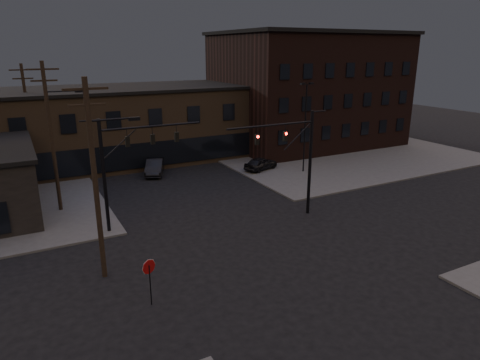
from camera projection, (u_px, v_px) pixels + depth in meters
name	position (u px, v px, depth m)	size (l,w,h in m)	color
ground	(267.00, 254.00, 26.75)	(140.00, 140.00, 0.00)	black
sidewalk_ne	(323.00, 148.00, 55.18)	(30.00, 30.00, 0.15)	#474744
building_row	(140.00, 124.00, 49.19)	(40.00, 12.00, 8.00)	brown
building_right	(307.00, 91.00, 56.52)	(22.00, 16.00, 14.00)	black
traffic_signal_near	(298.00, 153.00, 31.51)	(7.12, 0.24, 8.00)	black
traffic_signal_far	(122.00, 161.00, 29.00)	(7.12, 0.24, 8.00)	black
stop_sign	(149.00, 272.00, 20.93)	(0.72, 0.33, 2.48)	black
utility_pole_near	(96.00, 176.00, 22.47)	(3.70, 0.28, 11.00)	black
utility_pole_mid	(52.00, 135.00, 32.07)	(3.70, 0.28, 11.50)	black
utility_pole_far	(29.00, 118.00, 41.81)	(2.20, 0.28, 11.00)	black
lot_light_a	(305.00, 120.00, 42.79)	(1.50, 0.28, 9.14)	black
lot_light_b	(322.00, 110.00, 49.70)	(1.50, 0.28, 9.14)	black
parked_car_lot_a	(261.00, 163.00, 44.71)	(1.61, 4.00, 1.36)	black
parked_car_lot_b	(327.00, 145.00, 52.84)	(2.05, 5.04, 1.46)	silver
car_crossing	(155.00, 167.00, 43.66)	(1.64, 4.70, 1.55)	black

